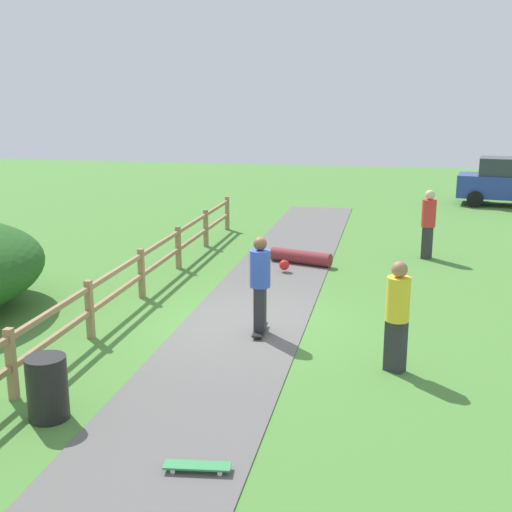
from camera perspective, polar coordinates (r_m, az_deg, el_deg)
ground_plane at (r=12.95m, az=-1.03°, el=-5.93°), size 60.00×60.00×0.00m
asphalt_path at (r=12.95m, az=-1.03°, el=-5.88°), size 2.40×28.00×0.02m
wooden_fence at (r=13.54m, az=-11.85°, el=-2.39°), size 0.12×18.12×1.10m
trash_bin at (r=9.66m, az=-17.56°, el=-10.80°), size 0.56×0.56×0.90m
skater_riding at (r=12.12m, az=0.36°, el=-2.11°), size 0.40×0.81×1.84m
skater_fallen at (r=17.38m, az=3.77°, el=-0.14°), size 1.71×1.47×0.36m
skateboard_loose at (r=8.23m, az=-5.09°, el=-17.59°), size 0.82×0.30×0.08m
bystander_red at (r=18.48m, az=14.65°, el=2.97°), size 0.50×0.50×1.88m
bystander_yellow at (r=10.77m, az=12.10°, el=-4.66°), size 0.51×0.51×1.83m
parked_car_blue at (r=28.51m, az=21.16°, el=5.97°), size 4.41×2.47×1.92m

